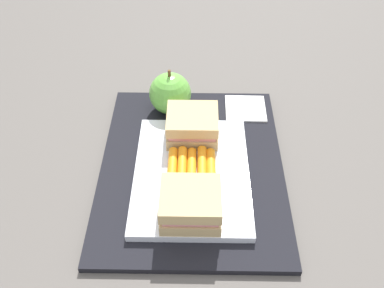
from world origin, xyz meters
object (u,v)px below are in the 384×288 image
(carrot_sticks_bundle, at_px, (192,168))
(apple, at_px, (170,93))
(food_tray, at_px, (192,174))
(sandwich_half_left, at_px, (191,204))
(paper_napkin, at_px, (245,108))
(sandwich_half_right, at_px, (192,125))

(carrot_sticks_bundle, xyz_separation_m, apple, (0.16, 0.04, 0.02))
(food_tray, bearing_deg, sandwich_half_left, 180.00)
(apple, height_order, paper_napkin, apple)
(apple, bearing_deg, sandwich_half_right, -153.50)
(sandwich_half_left, relative_size, apple, 0.96)
(sandwich_half_right, relative_size, apple, 0.96)
(paper_napkin, bearing_deg, food_tray, 149.89)
(sandwich_half_right, height_order, carrot_sticks_bundle, sandwich_half_right)
(carrot_sticks_bundle, distance_m, apple, 0.16)
(apple, bearing_deg, sandwich_half_left, -170.53)
(paper_napkin, bearing_deg, carrot_sticks_bundle, 150.00)
(food_tray, xyz_separation_m, sandwich_half_right, (0.08, 0.00, 0.03))
(carrot_sticks_bundle, xyz_separation_m, paper_napkin, (0.16, -0.09, -0.02))
(carrot_sticks_bundle, height_order, apple, apple)
(carrot_sticks_bundle, relative_size, paper_napkin, 1.12)
(sandwich_half_left, height_order, paper_napkin, sandwich_half_left)
(food_tray, height_order, paper_napkin, food_tray)
(food_tray, relative_size, sandwich_half_left, 2.88)
(apple, bearing_deg, paper_napkin, -88.43)
(sandwich_half_left, bearing_deg, food_tray, 0.00)
(food_tray, height_order, sandwich_half_right, sandwich_half_right)
(apple, bearing_deg, carrot_sticks_bundle, -165.88)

